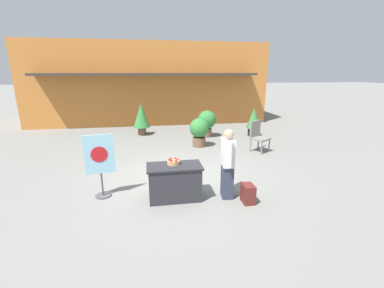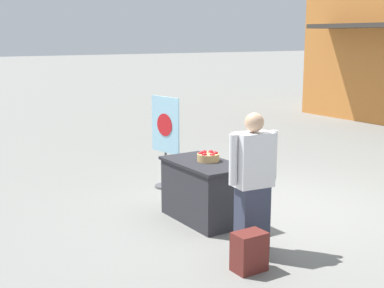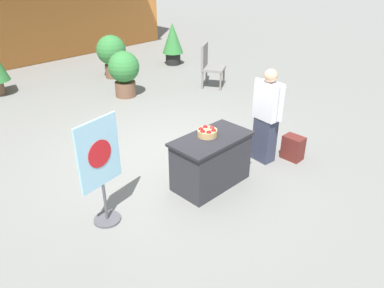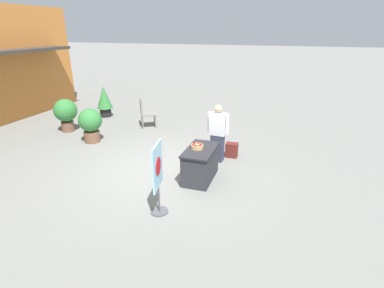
{
  "view_description": "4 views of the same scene",
  "coord_description": "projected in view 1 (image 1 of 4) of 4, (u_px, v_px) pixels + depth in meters",
  "views": [
    {
      "loc": [
        -0.65,
        -6.44,
        2.8
      ],
      "look_at": [
        0.37,
        -0.36,
        1.06
      ],
      "focal_mm": 24.0,
      "sensor_mm": 36.0,
      "label": 1
    },
    {
      "loc": [
        5.51,
        -4.91,
        2.42
      ],
      "look_at": [
        -0.4,
        -1.12,
        1.0
      ],
      "focal_mm": 50.0,
      "sensor_mm": 36.0,
      "label": 2
    },
    {
      "loc": [
        -3.79,
        -4.36,
        3.25
      ],
      "look_at": [
        -0.28,
        -0.83,
        0.64
      ],
      "focal_mm": 35.0,
      "sensor_mm": 36.0,
      "label": 3
    },
    {
      "loc": [
        -6.49,
        -2.98,
        3.5
      ],
      "look_at": [
        0.19,
        -0.78,
        0.76
      ],
      "focal_mm": 28.0,
      "sensor_mm": 36.0,
      "label": 4
    }
  ],
  "objects": [
    {
      "name": "display_table",
      "position": [
        175.0,
        182.0,
        5.79
      ],
      "size": [
        1.22,
        0.66,
        0.8
      ],
      "color": "#2D2D33",
      "rests_on": "ground_plane"
    },
    {
      "name": "ground_plane",
      "position": [
        176.0,
        179.0,
        6.98
      ],
      "size": [
        120.0,
        120.0,
        0.0
      ],
      "primitive_type": "plane",
      "color": "slate"
    },
    {
      "name": "potted_plant_near_left",
      "position": [
        199.0,
        130.0,
        9.84
      ],
      "size": [
        0.74,
        0.74,
        1.1
      ],
      "color": "brown",
      "rests_on": "ground_plane"
    },
    {
      "name": "apple_basket",
      "position": [
        174.0,
        162.0,
        5.75
      ],
      "size": [
        0.29,
        0.29,
        0.13
      ],
      "color": "tan",
      "rests_on": "display_table"
    },
    {
      "name": "poster_board",
      "position": [
        100.0,
        163.0,
        5.77
      ],
      "size": [
        0.64,
        0.36,
        1.48
      ],
      "rotation": [
        0.0,
        0.0,
        -1.4
      ],
      "color": "#4C4C51",
      "rests_on": "ground_plane"
    },
    {
      "name": "person_visitor",
      "position": [
        228.0,
        164.0,
        5.75
      ],
      "size": [
        0.3,
        0.61,
        1.6
      ],
      "rotation": [
        0.0,
        0.0,
        3.03
      ],
      "color": "#33384C",
      "rests_on": "ground_plane"
    },
    {
      "name": "potted_plant_far_left",
      "position": [
        141.0,
        117.0,
        11.64
      ],
      "size": [
        0.74,
        0.74,
        1.41
      ],
      "color": "brown",
      "rests_on": "ground_plane"
    },
    {
      "name": "potted_plant_near_right",
      "position": [
        207.0,
        121.0,
        11.34
      ],
      "size": [
        0.8,
        0.8,
        1.17
      ],
      "color": "brown",
      "rests_on": "ground_plane"
    },
    {
      "name": "patio_chair",
      "position": [
        258.0,
        135.0,
        9.26
      ],
      "size": [
        0.75,
        0.75,
        1.11
      ],
      "rotation": [
        0.0,
        0.0,
        5.25
      ],
      "color": "gray",
      "rests_on": "ground_plane"
    },
    {
      "name": "potted_plant_far_right",
      "position": [
        254.0,
        120.0,
        11.49
      ],
      "size": [
        0.64,
        0.64,
        1.26
      ],
      "color": "black",
      "rests_on": "ground_plane"
    },
    {
      "name": "storefront_building",
      "position": [
        149.0,
        83.0,
        15.36
      ],
      "size": [
        12.83,
        5.43,
        4.33
      ],
      "color": "#C67533",
      "rests_on": "ground_plane"
    },
    {
      "name": "backpack",
      "position": [
        248.0,
        194.0,
        5.65
      ],
      "size": [
        0.24,
        0.34,
        0.42
      ],
      "color": "maroon",
      "rests_on": "ground_plane"
    }
  ]
}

